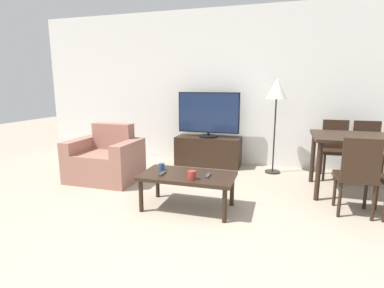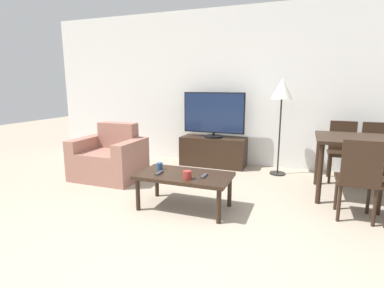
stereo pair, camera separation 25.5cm
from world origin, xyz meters
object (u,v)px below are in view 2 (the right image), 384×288
Objects in this scene: coffee_table at (184,178)px; dining_table at (370,146)px; armchair at (110,159)px; floor_lamp at (282,93)px; cup_white_near at (187,175)px; dining_chair_near at (358,176)px; tv_stand at (213,151)px; dining_chair_far_left at (342,148)px; tv at (214,115)px; cup_colored_far at (160,166)px; remote_primary at (204,176)px; remote_secondary at (159,173)px; dining_chair_far at (376,150)px.

dining_table is (2.01, 1.08, 0.31)m from coffee_table.
floor_lamp reaches higher than armchair.
dining_chair_near is at bearing 16.30° from cup_white_near.
coffee_table is 2.30m from dining_table.
tv_stand is 0.91× the size of dining_table.
tv is at bearing 177.12° from dining_chair_far_left.
dining_chair_far_left is (0.00, 1.48, 0.00)m from dining_chair_near.
cup_colored_far is at bearing -126.04° from floor_lamp.
floor_lamp reaches higher than coffee_table.
cup_white_near reaches higher than remote_primary.
remote_secondary is (-2.29, -1.16, -0.26)m from dining_table.
armchair is 0.93× the size of coffee_table.
dining_chair_far reaches higher than remote_secondary.
remote_secondary is at bearing -122.11° from floor_lamp.
dining_table is (2.24, -0.85, 0.42)m from tv_stand.
dining_table is at bearing 23.11° from cup_colored_far.
remote_primary is (0.24, -0.01, 0.06)m from coffee_table.
armchair is 1.88m from remote_primary.
remote_primary is 1.61× the size of cup_white_near.
cup_colored_far is (-1.24, -1.70, -0.83)m from floor_lamp.
coffee_table is at bearing -11.21° from cup_colored_far.
armchair is at bearing -173.55° from dining_table.
dining_chair_near is at bearing -106.28° from dining_chair_far.
tv_stand is 1.29× the size of dining_chair_far_left.
tv_stand is at bearing 86.29° from cup_colored_far.
floor_lamp is (1.12, -0.15, 1.03)m from tv_stand.
tv is at bearing 86.28° from cup_colored_far.
floor_lamp is 2.25m from cup_white_near.
armchair is 11.81× the size of cup_colored_far.
tv is 1.19m from floor_lamp.
floor_lamp reaches higher than dining_chair_near.
tv_stand is 2.00m from remote_primary.
remote_secondary is at bearing -162.16° from coffee_table.
dining_chair_near is 2.11m from remote_secondary.
dining_chair_near is at bearing -90.00° from dining_chair_far_left.
dining_chair_far_left reaches higher than cup_colored_far.
dining_chair_far is at bearing 2.01° from floor_lamp.
dining_table is 2.58m from remote_secondary.
dining_table is at bearing 6.45° from armchair.
remote_secondary is at bearing -142.73° from dining_chair_far.
tv is at bearing 177.63° from dining_chair_far.
tv_stand is 12.13× the size of cup_white_near.
cup_colored_far is (-0.59, 0.08, 0.03)m from remote_primary.
armchair is at bearing 155.69° from coffee_table.
tv reaches higher than dining_chair_far_left.
dining_table is 2.58m from cup_colored_far.
remote_primary is at bearing -137.36° from dining_chair_far.
floor_lamp is at bearing -177.99° from dining_chair_far.
tv_stand is 2.47m from dining_chair_far.
dining_chair_far is at bearing 73.72° from dining_table.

